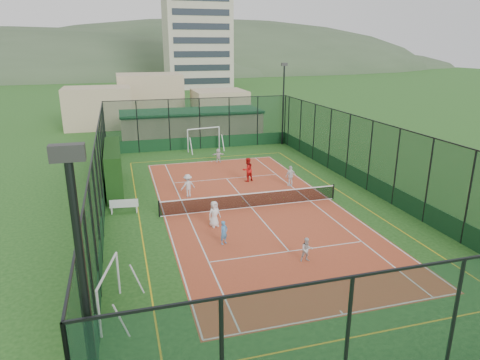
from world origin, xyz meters
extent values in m
plane|color=#1D4C1A|center=(0.00, 0.00, 0.00)|extent=(300.00, 300.00, 0.00)
cube|color=#A23D24|center=(0.00, 0.00, 0.01)|extent=(11.17, 23.97, 0.01)
cube|color=beige|center=(12.00, 82.00, 15.00)|extent=(15.00, 12.00, 30.00)
cube|color=black|center=(-8.30, 6.22, 1.56)|extent=(1.07, 7.13, 3.12)
imported|color=white|center=(-2.91, -2.33, 0.77)|extent=(0.86, 0.70, 1.52)
imported|color=#488FCC|center=(-2.93, -4.64, 0.64)|extent=(0.55, 0.50, 1.26)
imported|color=silver|center=(0.41, -7.57, 0.62)|extent=(0.63, 0.51, 1.21)
imported|color=silver|center=(-3.53, 3.11, 0.80)|extent=(1.15, 0.85, 1.58)
imported|color=white|center=(4.09, 3.40, 0.77)|extent=(0.96, 0.58, 1.52)
imported|color=white|center=(0.54, 11.41, 0.62)|extent=(1.15, 0.43, 1.22)
imported|color=red|center=(1.39, 5.36, 0.92)|extent=(1.08, 0.97, 1.82)
sphere|color=#CCE033|center=(-0.21, 1.11, 0.04)|extent=(0.07, 0.07, 0.07)
sphere|color=#CCE033|center=(1.70, 1.02, 0.04)|extent=(0.07, 0.07, 0.07)
sphere|color=#CCE033|center=(-2.13, 1.70, 0.04)|extent=(0.07, 0.07, 0.07)
sphere|color=#CCE033|center=(2.63, 1.00, 0.04)|extent=(0.07, 0.07, 0.07)
camera|label=1|loc=(-7.70, -24.35, 9.87)|focal=32.00mm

